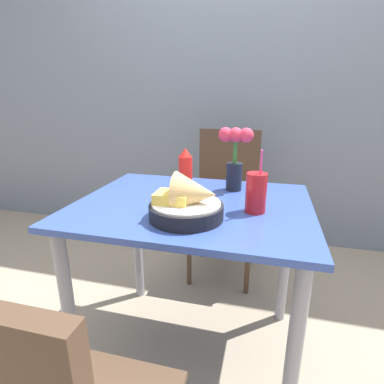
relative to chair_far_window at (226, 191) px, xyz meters
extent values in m
plane|color=gray|center=(-0.03, -0.77, -0.56)|extent=(12.00, 12.00, 0.00)
cube|color=slate|center=(-0.03, 0.52, 0.74)|extent=(7.00, 0.06, 2.60)
cube|color=#334C9E|center=(-0.03, -0.77, 0.17)|extent=(0.94, 0.74, 0.02)
cylinder|color=gray|center=(-0.44, -1.08, -0.20)|extent=(0.05, 0.05, 0.72)
cylinder|color=gray|center=(0.38, -1.08, -0.20)|extent=(0.05, 0.05, 0.72)
cylinder|color=gray|center=(-0.44, -0.45, -0.20)|extent=(0.05, 0.05, 0.72)
cylinder|color=gray|center=(0.38, -0.45, -0.20)|extent=(0.05, 0.05, 0.72)
cylinder|color=#473323|center=(-0.18, -0.28, -0.33)|extent=(0.03, 0.03, 0.45)
cylinder|color=#473323|center=(0.18, -0.28, -0.33)|extent=(0.03, 0.03, 0.45)
cylinder|color=#473323|center=(-0.18, 0.08, -0.33)|extent=(0.03, 0.03, 0.45)
cylinder|color=#473323|center=(0.18, 0.08, -0.33)|extent=(0.03, 0.03, 0.45)
cube|color=#473323|center=(0.00, -0.10, -0.10)|extent=(0.40, 0.40, 0.02)
cube|color=#473323|center=(0.00, 0.08, 0.15)|extent=(0.40, 0.03, 0.48)
cylinder|color=black|center=(-0.01, -0.93, 0.21)|extent=(0.26, 0.26, 0.05)
cylinder|color=white|center=(-0.01, -0.93, 0.24)|extent=(0.24, 0.24, 0.01)
cone|color=tan|center=(0.02, -0.93, 0.28)|extent=(0.14, 0.14, 0.14)
cube|color=#E5C14C|center=(-0.06, -0.95, 0.26)|extent=(0.12, 0.09, 0.04)
cylinder|color=red|center=(-0.08, -0.72, 0.27)|extent=(0.06, 0.06, 0.18)
cone|color=red|center=(-0.08, -0.72, 0.38)|extent=(0.05, 0.05, 0.04)
cylinder|color=red|center=(0.22, -0.81, 0.26)|extent=(0.08, 0.08, 0.15)
cylinder|color=black|center=(0.22, -0.81, 0.24)|extent=(0.07, 0.07, 0.12)
cylinder|color=#EA3884|center=(0.23, -0.81, 0.32)|extent=(0.01, 0.07, 0.20)
cylinder|color=black|center=(0.11, -0.56, 0.24)|extent=(0.07, 0.07, 0.13)
cylinder|color=#33722D|center=(0.11, -0.56, 0.36)|extent=(0.02, 0.02, 0.11)
sphere|color=#DB334C|center=(0.11, -0.56, 0.43)|extent=(0.06, 0.06, 0.06)
sphere|color=#DB334C|center=(0.06, -0.56, 0.43)|extent=(0.06, 0.06, 0.06)
sphere|color=#DB334C|center=(0.15, -0.56, 0.43)|extent=(0.06, 0.06, 0.06)
camera|label=1|loc=(0.25, -1.88, 0.59)|focal=28.00mm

